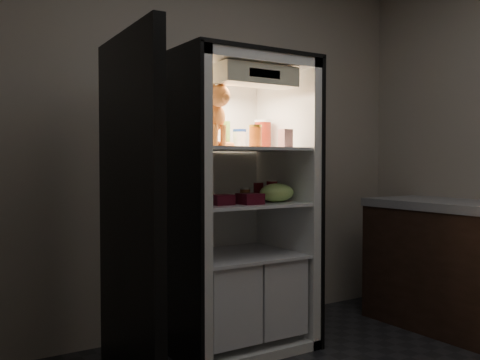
{
  "coord_description": "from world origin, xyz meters",
  "views": [
    {
      "loc": [
        -1.83,
        -1.56,
        1.2
      ],
      "look_at": [
        0.02,
        1.32,
        1.08
      ],
      "focal_mm": 40.0,
      "sensor_mm": 36.0,
      "label": 1
    }
  ],
  "objects_px": {
    "soda_can_a": "(258,191)",
    "condiment_jar": "(245,195)",
    "parmesan_shaker": "(225,135)",
    "refrigerator": "(233,224)",
    "grape_bag": "(277,193)",
    "berry_box_left": "(221,200)",
    "tabby_cat": "(207,123)",
    "soda_can_b": "(271,192)",
    "mayo_tub": "(239,139)",
    "salsa_jar": "(255,136)",
    "cream_carton": "(286,138)",
    "soda_can_c": "(272,191)",
    "pepper_jar": "(263,134)",
    "berry_box_right": "(250,199)"
  },
  "relations": [
    {
      "from": "refrigerator",
      "to": "soda_can_b",
      "type": "relative_size",
      "value": 16.11
    },
    {
      "from": "parmesan_shaker",
      "to": "salsa_jar",
      "type": "distance_m",
      "value": 0.2
    },
    {
      "from": "salsa_jar",
      "to": "grape_bag",
      "type": "bearing_deg",
      "value": -20.18
    },
    {
      "from": "tabby_cat",
      "to": "soda_can_b",
      "type": "xyz_separation_m",
      "value": [
        0.48,
        -0.02,
        -0.44
      ]
    },
    {
      "from": "tabby_cat",
      "to": "berry_box_left",
      "type": "bearing_deg",
      "value": -86.88
    },
    {
      "from": "salsa_jar",
      "to": "grape_bag",
      "type": "height_order",
      "value": "salsa_jar"
    },
    {
      "from": "soda_can_b",
      "to": "condiment_jar",
      "type": "bearing_deg",
      "value": 174.62
    },
    {
      "from": "tabby_cat",
      "to": "parmesan_shaker",
      "type": "height_order",
      "value": "tabby_cat"
    },
    {
      "from": "refrigerator",
      "to": "berry_box_left",
      "type": "xyz_separation_m",
      "value": [
        -0.19,
        -0.18,
        0.18
      ]
    },
    {
      "from": "cream_carton",
      "to": "condiment_jar",
      "type": "xyz_separation_m",
      "value": [
        -0.17,
        0.2,
        -0.36
      ]
    },
    {
      "from": "mayo_tub",
      "to": "pepper_jar",
      "type": "bearing_deg",
      "value": 7.39
    },
    {
      "from": "salsa_jar",
      "to": "berry_box_right",
      "type": "distance_m",
      "value": 0.42
    },
    {
      "from": "soda_can_a",
      "to": "condiment_jar",
      "type": "xyz_separation_m",
      "value": [
        -0.14,
        -0.05,
        -0.02
      ]
    },
    {
      "from": "soda_can_a",
      "to": "soda_can_b",
      "type": "relative_size",
      "value": 1.06
    },
    {
      "from": "salsa_jar",
      "to": "soda_can_b",
      "type": "relative_size",
      "value": 1.24
    },
    {
      "from": "tabby_cat",
      "to": "soda_can_a",
      "type": "relative_size",
      "value": 3.29
    },
    {
      "from": "mayo_tub",
      "to": "soda_can_a",
      "type": "xyz_separation_m",
      "value": [
        0.12,
        -0.04,
        -0.35
      ]
    },
    {
      "from": "mayo_tub",
      "to": "pepper_jar",
      "type": "xyz_separation_m",
      "value": [
        0.21,
        0.03,
        0.04
      ]
    },
    {
      "from": "refrigerator",
      "to": "tabby_cat",
      "type": "height_order",
      "value": "refrigerator"
    },
    {
      "from": "parmesan_shaker",
      "to": "refrigerator",
      "type": "bearing_deg",
      "value": -34.71
    },
    {
      "from": "grape_bag",
      "to": "berry_box_right",
      "type": "height_order",
      "value": "grape_bag"
    },
    {
      "from": "refrigerator",
      "to": "soda_can_b",
      "type": "distance_m",
      "value": 0.34
    },
    {
      "from": "parmesan_shaker",
      "to": "mayo_tub",
      "type": "height_order",
      "value": "parmesan_shaker"
    },
    {
      "from": "cream_carton",
      "to": "parmesan_shaker",
      "type": "bearing_deg",
      "value": 133.28
    },
    {
      "from": "condiment_jar",
      "to": "soda_can_c",
      "type": "bearing_deg",
      "value": -7.21
    },
    {
      "from": "berry_box_left",
      "to": "berry_box_right",
      "type": "bearing_deg",
      "value": -17.47
    },
    {
      "from": "tabby_cat",
      "to": "parmesan_shaker",
      "type": "bearing_deg",
      "value": 14.38
    },
    {
      "from": "refrigerator",
      "to": "cream_carton",
      "type": "distance_m",
      "value": 0.66
    },
    {
      "from": "grape_bag",
      "to": "berry_box_left",
      "type": "xyz_separation_m",
      "value": [
        -0.42,
        -0.0,
        -0.03
      ]
    },
    {
      "from": "salsa_jar",
      "to": "cream_carton",
      "type": "distance_m",
      "value": 0.19
    },
    {
      "from": "salsa_jar",
      "to": "soda_can_a",
      "type": "relative_size",
      "value": 1.17
    },
    {
      "from": "grape_bag",
      "to": "soda_can_b",
      "type": "bearing_deg",
      "value": 74.77
    },
    {
      "from": "refrigerator",
      "to": "mayo_tub",
      "type": "height_order",
      "value": "refrigerator"
    },
    {
      "from": "parmesan_shaker",
      "to": "mayo_tub",
      "type": "bearing_deg",
      "value": 0.55
    },
    {
      "from": "tabby_cat",
      "to": "grape_bag",
      "type": "distance_m",
      "value": 0.64
    },
    {
      "from": "tabby_cat",
      "to": "berry_box_left",
      "type": "xyz_separation_m",
      "value": [
        0.03,
        -0.12,
        -0.47
      ]
    },
    {
      "from": "mayo_tub",
      "to": "soda_can_c",
      "type": "bearing_deg",
      "value": -31.59
    },
    {
      "from": "parmesan_shaker",
      "to": "mayo_tub",
      "type": "distance_m",
      "value": 0.11
    },
    {
      "from": "cream_carton",
      "to": "grape_bag",
      "type": "xyz_separation_m",
      "value": [
        -0.0,
        0.09,
        -0.35
      ]
    },
    {
      "from": "grape_bag",
      "to": "berry_box_left",
      "type": "height_order",
      "value": "grape_bag"
    },
    {
      "from": "soda_can_a",
      "to": "refrigerator",
      "type": "bearing_deg",
      "value": 176.27
    },
    {
      "from": "parmesan_shaker",
      "to": "soda_can_b",
      "type": "xyz_separation_m",
      "value": [
        0.29,
        -0.11,
        -0.38
      ]
    },
    {
      "from": "refrigerator",
      "to": "berry_box_left",
      "type": "distance_m",
      "value": 0.32
    },
    {
      "from": "soda_can_a",
      "to": "berry_box_right",
      "type": "height_order",
      "value": "soda_can_a"
    },
    {
      "from": "salsa_jar",
      "to": "condiment_jar",
      "type": "height_order",
      "value": "salsa_jar"
    },
    {
      "from": "soda_can_b",
      "to": "grape_bag",
      "type": "distance_m",
      "value": 0.1
    },
    {
      "from": "soda_can_a",
      "to": "berry_box_left",
      "type": "height_order",
      "value": "soda_can_a"
    },
    {
      "from": "refrigerator",
      "to": "pepper_jar",
      "type": "height_order",
      "value": "refrigerator"
    },
    {
      "from": "parmesan_shaker",
      "to": "pepper_jar",
      "type": "relative_size",
      "value": 0.88
    },
    {
      "from": "mayo_tub",
      "to": "salsa_jar",
      "type": "bearing_deg",
      "value": -81.83
    }
  ]
}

